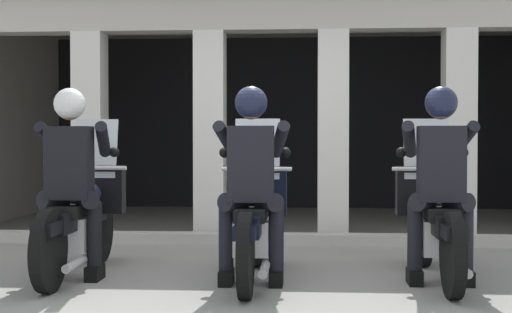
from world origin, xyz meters
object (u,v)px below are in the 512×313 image
(police_officer_center, at_px, (251,168))
(police_officer_right, at_px, (440,168))
(motorcycle_right, at_px, (434,218))
(police_officer_left, at_px, (71,167))
(motorcycle_left, at_px, (81,216))
(motorcycle_center, at_px, (254,219))

(police_officer_center, height_order, police_officer_right, same)
(motorcycle_right, bearing_deg, police_officer_left, -171.37)
(police_officer_center, bearing_deg, motorcycle_left, 175.84)
(motorcycle_center, relative_size, motorcycle_right, 1.00)
(police_officer_center, relative_size, motorcycle_right, 0.78)
(motorcycle_right, height_order, police_officer_right, police_officer_right)
(motorcycle_right, bearing_deg, police_officer_right, -87.02)
(police_officer_left, relative_size, police_officer_right, 1.00)
(police_officer_left, distance_m, police_officer_center, 1.51)
(police_officer_left, relative_size, motorcycle_center, 0.78)
(motorcycle_left, relative_size, police_officer_left, 1.29)
(motorcycle_left, relative_size, police_officer_right, 1.29)
(police_officer_right, bearing_deg, police_officer_center, -172.24)
(motorcycle_center, distance_m, police_officer_center, 0.52)
(motorcycle_center, distance_m, police_officer_right, 1.58)
(police_officer_left, bearing_deg, motorcycle_right, 13.37)
(motorcycle_right, relative_size, police_officer_right, 1.29)
(police_officer_left, xyz_separation_m, motorcycle_right, (3.01, 0.28, -0.44))
(police_officer_left, bearing_deg, police_officer_right, 7.99)
(motorcycle_center, distance_m, motorcycle_right, 1.51)
(police_officer_left, xyz_separation_m, police_officer_right, (3.01, 0.00, 0.00))
(motorcycle_right, bearing_deg, motorcycle_left, -176.74)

